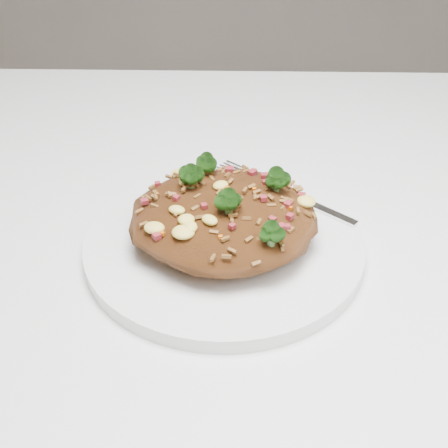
{
  "coord_description": "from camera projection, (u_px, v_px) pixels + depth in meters",
  "views": [
    {
      "loc": [
        -0.07,
        -0.44,
        1.1
      ],
      "look_at": [
        -0.08,
        -0.01,
        0.78
      ],
      "focal_mm": 50.0,
      "sensor_mm": 36.0,
      "label": 1
    }
  ],
  "objects": [
    {
      "name": "fork",
      "position": [
        291.0,
        195.0,
        0.6
      ],
      "size": [
        0.13,
        0.11,
        0.0
      ],
      "rotation": [
        0.0,
        0.0,
        -0.69
      ],
      "color": "silver",
      "rests_on": "plate"
    },
    {
      "name": "fried_rice",
      "position": [
        224.0,
        211.0,
        0.54
      ],
      "size": [
        0.16,
        0.15,
        0.07
      ],
      "color": "brown",
      "rests_on": "plate"
    },
    {
      "name": "dining_table",
      "position": [
        308.0,
        318.0,
        0.62
      ],
      "size": [
        1.2,
        0.8,
        0.75
      ],
      "color": "white",
      "rests_on": "ground"
    },
    {
      "name": "plate",
      "position": [
        224.0,
        244.0,
        0.56
      ],
      "size": [
        0.25,
        0.25,
        0.01
      ],
      "primitive_type": "cylinder",
      "color": "white",
      "rests_on": "dining_table"
    }
  ]
}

